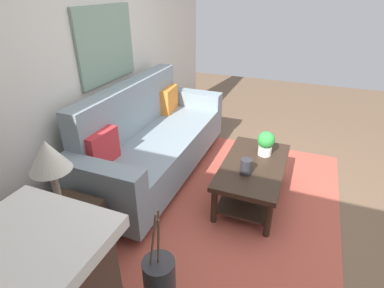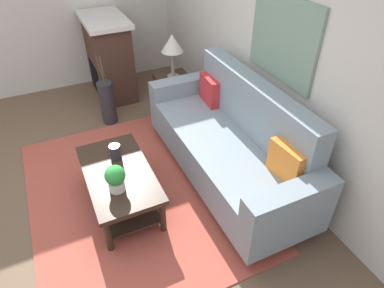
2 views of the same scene
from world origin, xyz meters
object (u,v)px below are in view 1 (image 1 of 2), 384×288
object	(u,v)px
coffee_table	(253,174)
throw_pillow_crimson	(102,148)
table_lamp	(49,159)
framed_painting	(107,44)
side_table	(69,238)
throw_pillow_orange	(169,99)
couch	(153,141)
tabletop_vase	(246,167)
potted_plant_tabletop	(266,143)

from	to	relation	value
coffee_table	throw_pillow_crimson	bearing A→B (deg)	116.41
table_lamp	framed_painting	xyz separation A→B (m)	(1.44, 0.51, 0.47)
throw_pillow_crimson	side_table	size ratio (longest dim) A/B	0.64
throw_pillow_orange	side_table	size ratio (longest dim) A/B	0.64
couch	throw_pillow_crimson	world-z (taller)	couch
tabletop_vase	table_lamp	distance (m)	1.68
table_lamp	couch	bearing A→B (deg)	1.56
potted_plant_tabletop	throw_pillow_orange	bearing A→B (deg)	68.18
side_table	potted_plant_tabletop	bearing A→B (deg)	-36.92
throw_pillow_crimson	throw_pillow_orange	world-z (taller)	same
throw_pillow_orange	side_table	distance (m)	2.20
throw_pillow_crimson	tabletop_vase	world-z (taller)	throw_pillow_crimson
throw_pillow_crimson	side_table	xyz separation A→B (m)	(-0.73, -0.16, -0.40)
potted_plant_tabletop	framed_painting	bearing A→B (deg)	95.53
throw_pillow_orange	framed_painting	xyz separation A→B (m)	(-0.71, 0.34, 0.79)
side_table	table_lamp	bearing A→B (deg)	90.00
potted_plant_tabletop	side_table	bearing A→B (deg)	143.08
coffee_table	table_lamp	xyz separation A→B (m)	(-1.37, 1.14, 0.68)
table_lamp	framed_painting	size ratio (longest dim) A/B	0.63
throw_pillow_orange	coffee_table	distance (m)	1.56
throw_pillow_crimson	side_table	distance (m)	0.84
couch	coffee_table	xyz separation A→B (m)	(-0.07, -1.18, -0.12)
coffee_table	potted_plant_tabletop	size ratio (longest dim) A/B	4.20
throw_pillow_orange	table_lamp	world-z (taller)	table_lamp
couch	side_table	size ratio (longest dim) A/B	4.07
throw_pillow_crimson	framed_painting	world-z (taller)	framed_painting
tabletop_vase	table_lamp	bearing A→B (deg)	136.78
framed_painting	table_lamp	bearing A→B (deg)	-160.65
side_table	throw_pillow_crimson	bearing A→B (deg)	12.78
throw_pillow_crimson	table_lamp	xyz separation A→B (m)	(-0.73, -0.16, 0.31)
couch	coffee_table	world-z (taller)	couch
tabletop_vase	framed_painting	distance (m)	1.89
tabletop_vase	coffee_table	bearing A→B (deg)	-11.20
couch	framed_painting	world-z (taller)	framed_painting
throw_pillow_orange	throw_pillow_crimson	bearing A→B (deg)	180.00
throw_pillow_crimson	side_table	world-z (taller)	throw_pillow_crimson
throw_pillow_crimson	framed_painting	xyz separation A→B (m)	(0.71, 0.34, 0.79)
table_lamp	framed_painting	bearing A→B (deg)	19.35
couch	throw_pillow_orange	distance (m)	0.77
framed_painting	potted_plant_tabletop	bearing A→B (deg)	-84.47
throw_pillow_crimson	tabletop_vase	bearing A→B (deg)	-70.55
throw_pillow_orange	framed_painting	world-z (taller)	framed_painting
potted_plant_tabletop	side_table	size ratio (longest dim) A/B	0.47
throw_pillow_orange	framed_painting	distance (m)	1.12
potted_plant_tabletop	table_lamp	bearing A→B (deg)	143.08
couch	tabletop_vase	bearing A→B (deg)	-103.17
couch	potted_plant_tabletop	size ratio (longest dim) A/B	8.70
throw_pillow_crimson	throw_pillow_orange	xyz separation A→B (m)	(1.43, 0.00, 0.00)
coffee_table	potted_plant_tabletop	distance (m)	0.35
couch	tabletop_vase	size ratio (longest dim) A/B	14.89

